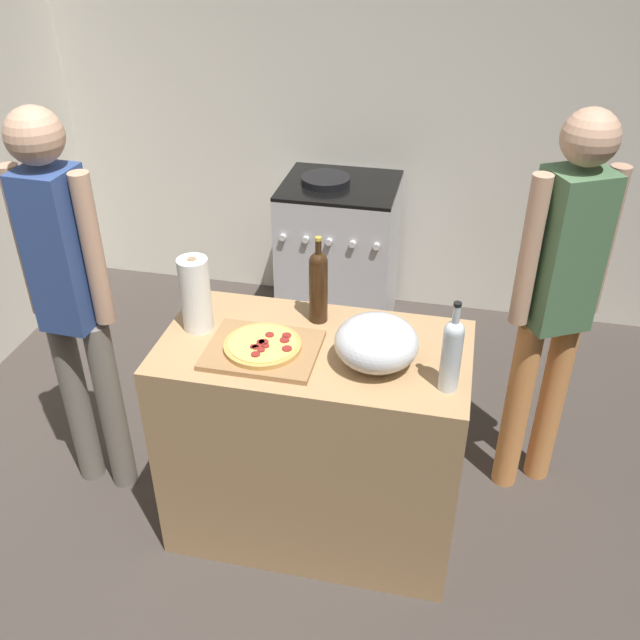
% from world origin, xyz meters
% --- Properties ---
extents(ground_plane, '(4.45, 3.14, 0.02)m').
position_xyz_m(ground_plane, '(0.00, 1.27, -0.01)').
color(ground_plane, '#3F3833').
extents(kitchen_wall_rear, '(4.45, 0.10, 2.60)m').
position_xyz_m(kitchen_wall_rear, '(0.00, 2.59, 1.30)').
color(kitchen_wall_rear, silver).
rests_on(kitchen_wall_rear, ground_plane).
extents(counter, '(1.14, 0.60, 0.92)m').
position_xyz_m(counter, '(0.10, 0.60, 0.46)').
color(counter, tan).
rests_on(counter, ground_plane).
extents(cutting_board, '(0.40, 0.32, 0.02)m').
position_xyz_m(cutting_board, '(-0.07, 0.52, 0.93)').
color(cutting_board, '#9E7247').
rests_on(cutting_board, counter).
extents(pizza, '(0.28, 0.28, 0.03)m').
position_xyz_m(pizza, '(-0.07, 0.52, 0.95)').
color(pizza, tan).
rests_on(pizza, cutting_board).
extents(mixing_bowl, '(0.29, 0.29, 0.18)m').
position_xyz_m(mixing_bowl, '(0.33, 0.54, 1.01)').
color(mixing_bowl, '#B2B2B7').
rests_on(mixing_bowl, counter).
extents(paper_towel_roll, '(0.11, 0.11, 0.29)m').
position_xyz_m(paper_towel_roll, '(-0.36, 0.62, 1.07)').
color(paper_towel_roll, white).
rests_on(paper_towel_roll, counter).
extents(wine_bottle_dark, '(0.07, 0.07, 0.35)m').
position_xyz_m(wine_bottle_dark, '(0.07, 0.78, 1.08)').
color(wine_bottle_dark, '#331E0F').
rests_on(wine_bottle_dark, counter).
extents(wine_bottle_clear, '(0.07, 0.07, 0.33)m').
position_xyz_m(wine_bottle_clear, '(0.59, 0.45, 1.07)').
color(wine_bottle_clear, silver).
rests_on(wine_bottle_clear, counter).
extents(stove, '(0.65, 0.60, 0.96)m').
position_xyz_m(stove, '(-0.12, 2.19, 0.46)').
color(stove, '#B7B7BC').
rests_on(stove, ground_plane).
extents(person_in_stripes, '(0.36, 0.21, 1.72)m').
position_xyz_m(person_in_stripes, '(-0.90, 0.65, 0.99)').
color(person_in_stripes, slate).
rests_on(person_in_stripes, ground_plane).
extents(person_in_red, '(0.36, 0.28, 1.71)m').
position_xyz_m(person_in_red, '(0.97, 1.07, 1.00)').
color(person_in_red, '#D88C4C').
rests_on(person_in_red, ground_plane).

